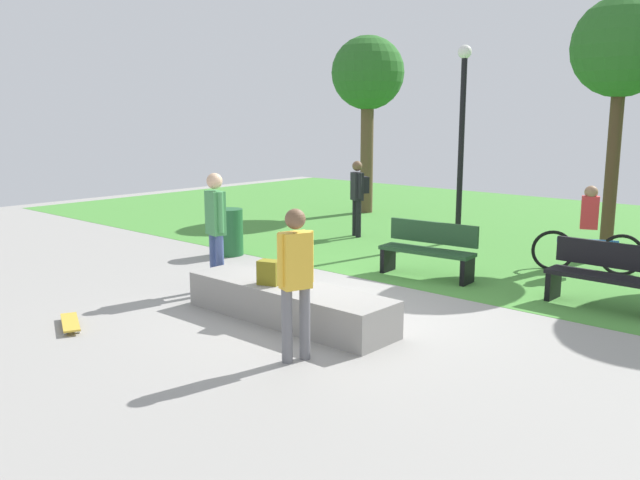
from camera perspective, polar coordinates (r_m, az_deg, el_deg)
ground_plane at (r=9.42m, az=1.79°, el=-5.79°), size 28.00×28.00×0.00m
grass_lawn at (r=16.01m, az=19.97°, el=0.48°), size 26.60×12.48×0.01m
concrete_ledge at (r=8.78m, az=-2.76°, el=-5.41°), size 3.11×0.81×0.48m
backpack_on_ledge at (r=8.75m, az=-4.36°, el=-2.79°), size 0.33×0.28×0.32m
skater_performing_trick at (r=7.19m, az=-2.10°, el=-2.86°), size 0.29×0.41×1.70m
skater_watching at (r=10.17m, az=-8.93°, el=1.53°), size 0.42×0.27×1.82m
skateboard_by_ledge at (r=9.13m, az=-20.61°, el=-6.62°), size 0.81×0.52×0.08m
park_bench_far_right at (r=10.11m, az=23.42°, el=-2.71°), size 1.61×0.49×0.91m
park_bench_near_path at (r=11.19m, az=9.29°, el=-0.73°), size 1.63×0.61×0.91m
tree_slender_maple at (r=18.29m, az=4.11°, el=13.77°), size 1.94×1.94×4.73m
tree_leaning_ash at (r=13.55m, az=24.43°, el=14.56°), size 1.80×1.80×4.77m
lamp_post at (r=14.20m, az=12.07°, el=9.69°), size 0.28×0.28×4.05m
trash_bin at (r=12.89m, az=-7.80°, el=0.68°), size 0.54×0.54×0.89m
pedestrian_with_backpack at (r=14.65m, az=3.28°, el=4.17°), size 0.43×0.44×1.67m
cyclist_on_bicycle at (r=12.27m, az=21.96°, el=0.36°), size 1.70×0.76×1.52m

